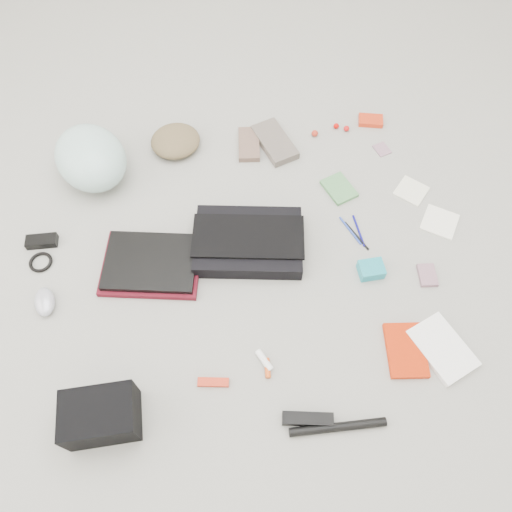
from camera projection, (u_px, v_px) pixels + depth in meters
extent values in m
plane|color=gray|center=(256.00, 263.00, 1.83)|extent=(4.00, 4.00, 0.00)
cube|color=black|center=(248.00, 242.00, 1.84)|extent=(0.44, 0.36, 0.07)
cube|color=black|center=(248.00, 236.00, 1.80)|extent=(0.44, 0.27, 0.01)
cube|color=#5A0D1A|center=(152.00, 265.00, 1.81)|extent=(0.40, 0.34, 0.02)
cube|color=black|center=(151.00, 262.00, 1.79)|extent=(0.37, 0.31, 0.02)
ellipsoid|color=silver|center=(91.00, 158.00, 1.95)|extent=(0.37, 0.40, 0.20)
ellipsoid|color=brown|center=(175.00, 141.00, 2.08)|extent=(0.22, 0.21, 0.07)
cube|color=brown|center=(249.00, 144.00, 2.10)|extent=(0.12, 0.19, 0.03)
cube|color=#685E55|center=(275.00, 142.00, 2.10)|extent=(0.17, 0.25, 0.03)
cube|color=black|center=(42.00, 241.00, 1.86)|extent=(0.12, 0.06, 0.03)
torus|color=black|center=(41.00, 262.00, 1.82)|extent=(0.11, 0.11, 0.01)
ellipsoid|color=#A7A9B7|center=(45.00, 302.00, 1.73)|extent=(0.08, 0.12, 0.04)
cube|color=black|center=(101.00, 416.00, 1.49)|extent=(0.23, 0.17, 0.14)
cube|color=red|center=(213.00, 382.00, 1.60)|extent=(0.10, 0.05, 0.02)
cylinder|color=white|center=(264.00, 360.00, 1.64)|extent=(0.05, 0.08, 0.02)
cylinder|color=#D64B14|center=(267.00, 368.00, 1.62)|extent=(0.03, 0.07, 0.02)
cube|color=black|center=(308.00, 419.00, 1.54)|extent=(0.16, 0.08, 0.03)
cylinder|color=black|center=(338.00, 427.00, 1.53)|extent=(0.30, 0.06, 0.03)
cube|color=red|center=(406.00, 350.00, 1.65)|extent=(0.16, 0.21, 0.02)
cube|color=white|center=(442.00, 348.00, 1.66)|extent=(0.20, 0.25, 0.02)
cube|color=#4B854D|center=(339.00, 189.00, 1.99)|extent=(0.13, 0.16, 0.02)
cylinder|color=#223BA2|center=(350.00, 231.00, 1.89)|extent=(0.05, 0.14, 0.01)
cylinder|color=black|center=(357.00, 236.00, 1.88)|extent=(0.06, 0.14, 0.01)
cylinder|color=#0D0B72|center=(359.00, 231.00, 1.89)|extent=(0.01, 0.14, 0.01)
cube|color=teal|center=(371.00, 270.00, 1.79)|extent=(0.09, 0.07, 0.04)
cube|color=gray|center=(427.00, 275.00, 1.79)|extent=(0.07, 0.10, 0.02)
cube|color=white|center=(411.00, 191.00, 1.99)|extent=(0.16, 0.16, 0.01)
cube|color=white|center=(440.00, 222.00, 1.91)|extent=(0.18, 0.18, 0.01)
sphere|color=#B02A19|center=(315.00, 133.00, 2.13)|extent=(0.03, 0.03, 0.03)
sphere|color=#C00602|center=(336.00, 126.00, 2.15)|extent=(0.03, 0.03, 0.02)
sphere|color=red|center=(347.00, 129.00, 2.14)|extent=(0.02, 0.02, 0.02)
cube|color=red|center=(371.00, 121.00, 2.17)|extent=(0.12, 0.09, 0.02)
cube|color=#A1768B|center=(382.00, 149.00, 2.10)|extent=(0.07, 0.08, 0.00)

